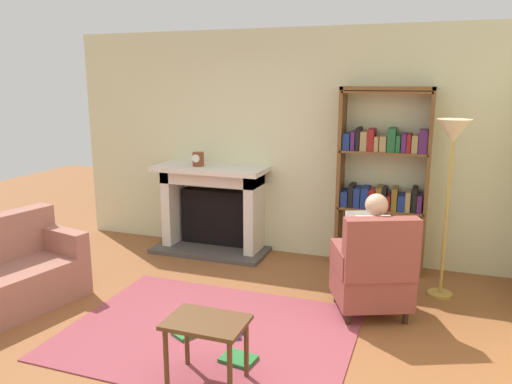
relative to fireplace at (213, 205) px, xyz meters
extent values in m
plane|color=brown|center=(0.86, -2.30, -0.57)|extent=(14.00, 14.00, 0.00)
cube|color=beige|center=(0.86, 0.25, 0.78)|extent=(5.60, 0.10, 2.70)
cube|color=#953E49|center=(0.86, -2.00, -0.57)|extent=(2.40, 1.80, 0.01)
cube|color=#4C4742|center=(0.00, -0.12, -0.55)|extent=(1.43, 0.64, 0.05)
cube|color=black|center=(0.00, 0.10, -0.17)|extent=(0.91, 0.20, 0.70)
cube|color=silver|center=(-0.55, -0.02, -0.06)|extent=(0.12, 0.44, 1.02)
cube|color=silver|center=(0.55, -0.02, -0.06)|extent=(0.12, 0.44, 1.02)
cube|color=silver|center=(0.00, -0.02, 0.37)|extent=(1.23, 0.44, 0.16)
cube|color=silver|center=(0.00, -0.08, 0.48)|extent=(1.39, 0.56, 0.06)
cylinder|color=brown|center=(-0.15, -0.10, 0.59)|extent=(0.14, 0.14, 0.17)
cylinder|color=white|center=(-0.15, -0.16, 0.61)|extent=(0.10, 0.01, 0.10)
cube|color=brown|center=(1.57, 0.04, 0.45)|extent=(0.04, 0.32, 2.04)
cube|color=brown|center=(2.51, 0.04, 0.45)|extent=(0.04, 0.32, 2.04)
cube|color=brown|center=(2.04, 0.04, 1.45)|extent=(0.98, 0.32, 0.04)
cube|color=brown|center=(2.04, 0.04, -0.51)|extent=(0.94, 0.32, 0.02)
cube|color=brown|center=(1.64, 0.03, -0.42)|extent=(0.07, 0.26, 0.17)
cube|color=maroon|center=(1.72, 0.03, -0.38)|extent=(0.08, 0.26, 0.24)
cube|color=brown|center=(1.80, 0.03, -0.39)|extent=(0.07, 0.26, 0.23)
cube|color=#4C1E59|center=(1.86, 0.03, -0.42)|extent=(0.06, 0.26, 0.17)
cube|color=black|center=(1.93, 0.03, -0.41)|extent=(0.06, 0.26, 0.18)
cube|color=navy|center=(2.00, 0.03, -0.39)|extent=(0.07, 0.26, 0.23)
cube|color=navy|center=(2.06, 0.03, -0.38)|extent=(0.05, 0.26, 0.25)
cube|color=brown|center=(2.12, 0.03, -0.41)|extent=(0.06, 0.26, 0.19)
cube|color=#4C1E59|center=(2.19, 0.03, -0.38)|extent=(0.07, 0.26, 0.25)
cube|color=#997F4C|center=(2.27, 0.03, -0.39)|extent=(0.06, 0.26, 0.23)
cube|color=navy|center=(2.35, 0.03, -0.38)|extent=(0.07, 0.26, 0.24)
cube|color=brown|center=(2.42, 0.03, -0.39)|extent=(0.04, 0.26, 0.22)
cube|color=brown|center=(2.04, 0.04, 0.13)|extent=(0.94, 0.32, 0.02)
cube|color=navy|center=(1.64, 0.03, 0.23)|extent=(0.08, 0.26, 0.18)
cube|color=black|center=(1.71, 0.03, 0.26)|extent=(0.05, 0.26, 0.25)
cube|color=navy|center=(1.78, 0.03, 0.25)|extent=(0.07, 0.26, 0.22)
cube|color=navy|center=(1.87, 0.03, 0.25)|extent=(0.08, 0.26, 0.22)
cube|color=maroon|center=(1.94, 0.03, 0.24)|extent=(0.07, 0.26, 0.21)
cube|color=brown|center=(2.02, 0.03, 0.26)|extent=(0.06, 0.26, 0.25)
cube|color=black|center=(2.07, 0.03, 0.26)|extent=(0.04, 0.26, 0.24)
cube|color=maroon|center=(2.12, 0.03, 0.22)|extent=(0.04, 0.26, 0.16)
cube|color=brown|center=(2.19, 0.03, 0.26)|extent=(0.06, 0.26, 0.24)
cube|color=navy|center=(2.26, 0.03, 0.22)|extent=(0.08, 0.26, 0.17)
cube|color=#997F4C|center=(2.33, 0.03, 0.25)|extent=(0.05, 0.26, 0.21)
cube|color=black|center=(2.39, 0.03, 0.27)|extent=(0.05, 0.26, 0.26)
cube|color=#4C1E59|center=(2.45, 0.03, 0.23)|extent=(0.05, 0.26, 0.19)
cube|color=brown|center=(2.04, 0.04, 0.77)|extent=(0.94, 0.32, 0.02)
cube|color=navy|center=(1.64, 0.03, 0.87)|extent=(0.08, 0.26, 0.18)
cube|color=#4C1E59|center=(1.71, 0.03, 0.88)|extent=(0.04, 0.26, 0.21)
cube|color=black|center=(1.76, 0.03, 0.90)|extent=(0.04, 0.26, 0.25)
cube|color=#997F4C|center=(1.83, 0.03, 0.89)|extent=(0.07, 0.26, 0.21)
cube|color=maroon|center=(1.90, 0.03, 0.90)|extent=(0.07, 0.26, 0.24)
cube|color=#997F4C|center=(1.96, 0.03, 0.86)|extent=(0.05, 0.26, 0.16)
cube|color=#997F4C|center=(2.03, 0.03, 0.86)|extent=(0.07, 0.26, 0.17)
cube|color=#1E592D|center=(2.12, 0.03, 0.91)|extent=(0.08, 0.26, 0.25)
cube|color=#1E592D|center=(2.19, 0.03, 0.87)|extent=(0.04, 0.26, 0.18)
cube|color=#4C1E59|center=(2.25, 0.03, 0.88)|extent=(0.05, 0.26, 0.20)
cube|color=maroon|center=(2.30, 0.03, 0.88)|extent=(0.04, 0.26, 0.20)
cube|color=#997F4C|center=(2.36, 0.03, 0.87)|extent=(0.06, 0.26, 0.19)
cube|color=#4C1E59|center=(2.44, 0.03, 0.90)|extent=(0.09, 0.26, 0.24)
cube|color=brown|center=(2.04, 0.04, 1.41)|extent=(0.94, 0.32, 0.02)
cylinder|color=#331E14|center=(2.23, -0.82, -0.51)|extent=(0.05, 0.05, 0.12)
cylinder|color=#331E14|center=(1.76, -1.02, -0.51)|extent=(0.05, 0.05, 0.12)
cylinder|color=#331E14|center=(2.42, -1.26, -0.51)|extent=(0.05, 0.05, 0.12)
cylinder|color=#331E14|center=(1.95, -1.46, -0.51)|extent=(0.05, 0.05, 0.12)
cube|color=brown|center=(2.09, -1.14, -0.30)|extent=(0.82, 0.80, 0.30)
cube|color=brown|center=(2.19, -1.36, 0.12)|extent=(0.65, 0.40, 0.55)
cube|color=brown|center=(2.34, -1.04, -0.04)|extent=(0.32, 0.54, 0.22)
cube|color=brown|center=(1.84, -1.25, -0.04)|extent=(0.32, 0.54, 0.22)
cube|color=silver|center=(2.11, -1.19, 0.10)|extent=(0.37, 0.31, 0.50)
sphere|color=#D8AD8C|center=(2.11, -1.19, 0.47)|extent=(0.20, 0.20, 0.20)
cube|color=#191E3F|center=(2.11, -0.97, -0.10)|extent=(0.27, 0.42, 0.12)
cube|color=#191E3F|center=(1.96, -1.04, -0.10)|extent=(0.27, 0.42, 0.12)
cylinder|color=#191E3F|center=(2.03, -0.80, -0.36)|extent=(0.10, 0.10, 0.42)
cylinder|color=#191E3F|center=(1.89, -0.86, -0.36)|extent=(0.10, 0.10, 0.42)
cube|color=white|center=(1.98, -0.89, 0.20)|extent=(0.37, 0.24, 0.25)
cube|color=#A36858|center=(-0.96, -1.65, -0.05)|extent=(0.72, 0.31, 0.24)
cube|color=brown|center=(1.15, -2.66, -0.11)|extent=(0.56, 0.39, 0.03)
cylinder|color=brown|center=(0.91, -2.81, -0.35)|extent=(0.04, 0.04, 0.45)
cylinder|color=brown|center=(1.39, -2.81, -0.35)|extent=(0.04, 0.04, 0.45)
cylinder|color=brown|center=(0.91, -2.50, -0.35)|extent=(0.04, 0.04, 0.45)
cylinder|color=brown|center=(1.39, -2.50, -0.35)|extent=(0.04, 0.04, 0.45)
cube|color=#267233|center=(0.71, -2.10, -0.55)|extent=(0.27, 0.30, 0.03)
cube|color=#267233|center=(1.26, -2.34, -0.55)|extent=(0.28, 0.23, 0.03)
cube|color=#334CA5|center=(1.05, -1.99, -0.55)|extent=(0.22, 0.24, 0.03)
cube|color=#334CA5|center=(1.00, -1.93, -0.54)|extent=(0.32, 0.30, 0.04)
cylinder|color=#B7933F|center=(2.71, -0.53, -0.56)|extent=(0.24, 0.24, 0.03)
cylinder|color=#B7933F|center=(2.71, -0.53, 0.21)|extent=(0.03, 0.03, 1.51)
cone|color=beige|center=(2.71, -0.53, 1.07)|extent=(0.32, 0.32, 0.22)
camera|label=1|loc=(2.54, -5.52, 1.53)|focal=34.98mm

